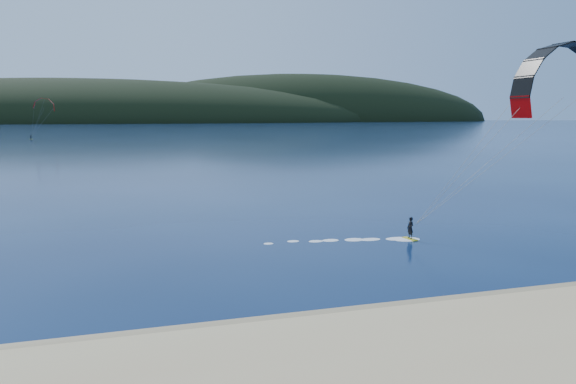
{
  "coord_description": "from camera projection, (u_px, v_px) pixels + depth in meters",
  "views": [
    {
      "loc": [
        -5.1,
        -16.6,
        8.96
      ],
      "look_at": [
        2.88,
        10.0,
        5.0
      ],
      "focal_mm": 33.59,
      "sensor_mm": 36.0,
      "label": 1
    }
  ],
  "objects": [
    {
      "name": "kitesurfer_far",
      "position": [
        44.0,
        108.0,
        199.36
      ],
      "size": [
        10.25,
        7.25,
        14.17
      ],
      "color": "yellow",
      "rests_on": "ground"
    },
    {
      "name": "kitesurfer_near",
      "position": [
        555.0,
        103.0,
        36.22
      ],
      "size": [
        23.36,
        7.27,
        13.86
      ],
      "color": "yellow",
      "rests_on": "ground"
    },
    {
      "name": "headland",
      "position": [
        130.0,
        122.0,
        725.35
      ],
      "size": [
        1200.0,
        310.0,
        140.0
      ],
      "color": "black",
      "rests_on": "ground"
    },
    {
      "name": "wet_sand",
      "position": [
        260.0,
        328.0,
        22.72
      ],
      "size": [
        220.0,
        2.5,
        0.1
      ],
      "color": "#957F56",
      "rests_on": "ground"
    },
    {
      "name": "ground",
      "position": [
        291.0,
        379.0,
        18.46
      ],
      "size": [
        1800.0,
        1800.0,
        0.0
      ],
      "primitive_type": "plane",
      "color": "#071738",
      "rests_on": "ground"
    }
  ]
}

